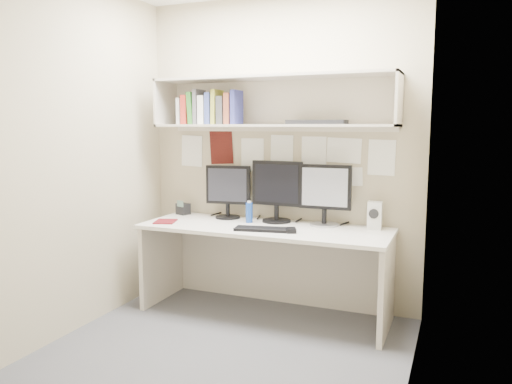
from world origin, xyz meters
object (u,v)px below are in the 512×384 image
at_px(desk, 265,270).
at_px(keyboard, 262,229).
at_px(monitor_center, 277,189).
at_px(monitor_right, 325,193).
at_px(maroon_notebook, 165,221).
at_px(speaker, 375,215).
at_px(monitor_left, 228,189).
at_px(desk_phone, 183,209).

xyz_separation_m(desk, keyboard, (0.04, -0.16, 0.37)).
bearing_deg(monitor_center, monitor_right, 2.16).
xyz_separation_m(desk, maroon_notebook, (-0.83, -0.15, 0.37)).
xyz_separation_m(monitor_center, speaker, (0.81, 0.01, -0.17)).
distance_m(monitor_left, maroon_notebook, 0.60).
bearing_deg(desk, desk_phone, 165.73).
bearing_deg(desk_phone, speaker, 20.84).
bearing_deg(maroon_notebook, monitor_center, 5.92).
relative_size(keyboard, speaker, 1.97).
bearing_deg(desk, monitor_left, 152.84).
relative_size(monitor_right, desk_phone, 3.67).
bearing_deg(keyboard, monitor_right, 33.81).
xyz_separation_m(monitor_left, monitor_center, (0.45, -0.00, 0.02)).
bearing_deg(speaker, desk, -168.44).
xyz_separation_m(monitor_right, desk_phone, (-1.32, 0.01, -0.21)).
xyz_separation_m(monitor_right, speaker, (0.40, 0.01, -0.16)).
distance_m(monitor_right, maroon_notebook, 1.34).
relative_size(desk, monitor_right, 4.07).
bearing_deg(monitor_center, desk, -93.89).
bearing_deg(keyboard, monitor_center, 82.72).
bearing_deg(desk, monitor_right, 26.90).
height_order(keyboard, speaker, speaker).
xyz_separation_m(monitor_left, desk_phone, (-0.46, 0.01, -0.20)).
distance_m(desk, keyboard, 0.41).
xyz_separation_m(speaker, maroon_notebook, (-1.66, -0.38, -0.10)).
distance_m(keyboard, speaker, 0.88).
height_order(speaker, maroon_notebook, speaker).
relative_size(desk, keyboard, 4.73).
height_order(monitor_center, monitor_right, monitor_center).
bearing_deg(keyboard, desk, 94.94).
bearing_deg(speaker, monitor_center, 176.82).
distance_m(maroon_notebook, desk_phone, 0.38).
relative_size(monitor_center, maroon_notebook, 2.56).
height_order(monitor_left, maroon_notebook, monitor_left).
relative_size(monitor_center, speaker, 2.38).
bearing_deg(monitor_right, monitor_center, 178.72).
distance_m(keyboard, maroon_notebook, 0.87).
distance_m(monitor_left, monitor_center, 0.45).
relative_size(monitor_left, keyboard, 1.08).
bearing_deg(monitor_left, maroon_notebook, -145.31).
bearing_deg(monitor_left, keyboard, -46.77).
height_order(monitor_right, maroon_notebook, monitor_right).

